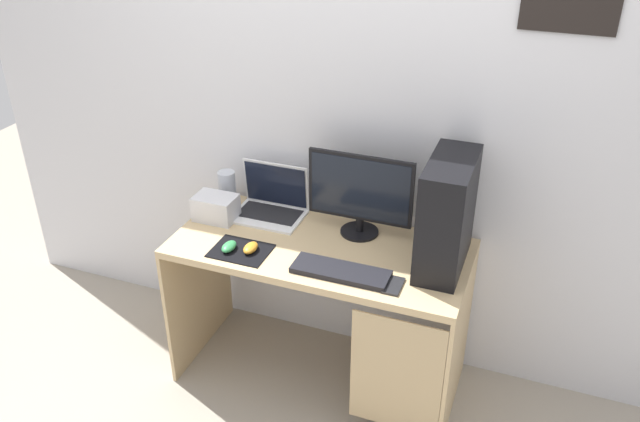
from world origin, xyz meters
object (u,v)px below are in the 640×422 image
mouse_left (251,248)px  pc_tower (447,214)px  monitor (360,194)px  projector (216,208)px  laptop (271,205)px  cell_phone (393,286)px  keyboard (341,272)px  speaker (227,188)px  mouse_right (229,247)px

mouse_left → pc_tower: bearing=14.4°
pc_tower → monitor: size_ratio=1.01×
projector → laptop: bearing=31.5°
cell_phone → keyboard: bearing=177.5°
speaker → keyboard: size_ratio=0.42×
pc_tower → mouse_left: 0.87m
speaker → cell_phone: speaker is taller
mouse_left → cell_phone: size_ratio=0.74×
speaker → cell_phone: (0.97, -0.40, -0.08)m
speaker → cell_phone: size_ratio=1.35×
pc_tower → cell_phone: 0.37m
mouse_right → projector: bearing=129.1°
monitor → mouse_right: monitor is taller
projector → monitor: bearing=9.2°
keyboard → cell_phone: size_ratio=3.23×
mouse_left → cell_phone: bearing=-2.6°
projector → cell_phone: size_ratio=1.54×
monitor → mouse_right: 0.64m
pc_tower → laptop: 0.91m
monitor → speaker: (-0.71, 0.05, -0.12)m
monitor → mouse_right: size_ratio=5.12×
pc_tower → speaker: 1.15m
keyboard → mouse_left: 0.43m
monitor → laptop: bearing=176.5°
speaker → mouse_right: (0.21, -0.40, -0.07)m
pc_tower → mouse_right: bearing=-165.6°
monitor → projector: (-0.69, -0.11, -0.15)m
pc_tower → mouse_left: pc_tower is taller
speaker → monitor: bearing=-3.9°
mouse_right → laptop: bearing=84.5°
keyboard → mouse_right: mouse_right is taller
laptop → monitor: bearing=-3.5°
speaker → projector: (0.02, -0.16, -0.03)m
keyboard → mouse_right: (-0.53, -0.00, 0.01)m
laptop → cell_phone: (0.73, -0.38, -0.05)m
pc_tower → cell_phone: pc_tower is taller
pc_tower → mouse_left: size_ratio=5.14×
projector → mouse_left: size_ratio=2.08×
cell_phone → pc_tower: bearing=57.7°
speaker → mouse_right: bearing=-61.9°
speaker → projector: 0.16m
keyboard → cell_phone: keyboard is taller
monitor → projector: bearing=-170.8°
pc_tower → cell_phone: bearing=-122.3°
monitor → cell_phone: size_ratio=3.78×
mouse_left → monitor: bearing=38.6°
laptop → mouse_right: bearing=-95.5°
monitor → keyboard: monitor is taller
laptop → mouse_left: (0.06, -0.35, -0.03)m
pc_tower → mouse_right: size_ratio=5.14×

